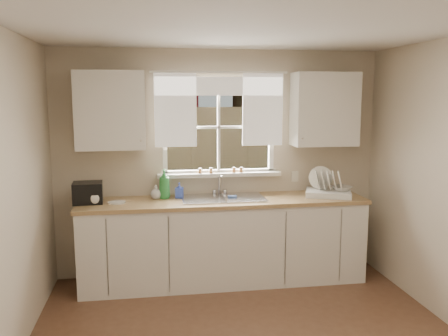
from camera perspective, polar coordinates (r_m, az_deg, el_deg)
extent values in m
cube|color=beige|center=(5.43, -0.58, -6.49)|extent=(3.60, 0.02, 1.15)
cube|color=beige|center=(5.25, -0.62, 12.26)|extent=(3.60, 0.02, 0.35)
cube|color=beige|center=(5.21, -13.80, 4.61)|extent=(1.20, 0.02, 1.00)
cube|color=beige|center=(5.56, 11.77, 4.92)|extent=(1.20, 0.02, 1.00)
cube|color=silver|center=(3.31, 4.71, 17.33)|extent=(3.60, 4.00, 0.02)
cube|color=white|center=(5.33, -0.63, -0.46)|extent=(1.30, 0.06, 0.05)
cube|color=white|center=(5.26, -0.64, 10.34)|extent=(1.30, 0.06, 0.05)
cube|color=white|center=(5.22, -7.19, 4.80)|extent=(0.05, 0.06, 1.05)
cube|color=white|center=(5.39, 5.71, 4.95)|extent=(0.05, 0.06, 1.05)
cube|color=white|center=(5.27, -0.64, 4.91)|extent=(0.03, 0.04, 1.00)
cube|color=white|center=(5.27, -0.64, 4.91)|extent=(1.20, 0.04, 0.03)
cube|color=white|center=(5.28, -0.53, -0.78)|extent=(1.38, 0.14, 0.04)
cylinder|color=white|center=(5.19, -0.51, 11.47)|extent=(1.50, 0.02, 0.02)
cube|color=white|center=(5.15, -5.86, 6.99)|extent=(0.45, 0.02, 0.80)
cube|color=white|center=(5.29, 4.67, 7.06)|extent=(0.45, 0.02, 0.80)
cube|color=white|center=(5.19, -0.53, 9.81)|extent=(1.40, 0.02, 0.20)
cube|color=white|center=(5.17, -0.05, -8.91)|extent=(3.00, 0.62, 0.87)
cube|color=#A88554|center=(5.05, -0.05, -3.99)|extent=(3.04, 0.65, 0.04)
cube|color=white|center=(5.03, -13.48, 6.76)|extent=(0.70, 0.33, 0.80)
cube|color=white|center=(5.37, 12.00, 6.92)|extent=(0.70, 0.33, 0.80)
cube|color=beige|center=(5.51, 8.53, -1.00)|extent=(0.08, 0.01, 0.12)
cylinder|color=brown|center=(5.23, -1.58, -0.31)|extent=(0.04, 0.04, 0.06)
cylinder|color=brown|center=(5.22, -2.89, -0.34)|extent=(0.04, 0.04, 0.06)
cylinder|color=brown|center=(5.29, 2.07, -0.21)|extent=(0.04, 0.04, 0.06)
cylinder|color=brown|center=(5.27, 1.22, -0.24)|extent=(0.04, 0.04, 0.06)
cube|color=#335421|center=(10.41, -4.64, -2.48)|extent=(20.00, 10.00, 0.02)
cube|color=#977853|center=(8.29, -3.65, 1.09)|extent=(8.00, 0.10, 1.80)
cube|color=maroon|center=(11.73, -11.16, 4.17)|extent=(3.00, 3.00, 2.20)
cube|color=black|center=(11.70, -11.34, 10.28)|extent=(3.20, 3.20, 0.30)
cylinder|color=#423021|center=(11.40, 1.94, 6.72)|extent=(0.36, 0.36, 3.20)
sphere|color=#214716|center=(11.57, 2.00, 18.69)|extent=(4.00, 4.00, 4.00)
cube|color=#B7B7BC|center=(5.09, -0.11, -4.57)|extent=(0.84, 0.46, 0.18)
cube|color=#B7B7BC|center=(5.07, -0.11, -3.64)|extent=(0.88, 0.50, 0.01)
cube|color=#B7B7BC|center=(5.08, -0.11, -3.92)|extent=(0.02, 0.41, 0.14)
cylinder|color=silver|center=(5.29, -0.53, -1.96)|extent=(0.03, 0.03, 0.22)
cylinder|color=silver|center=(5.20, -0.40, -0.93)|extent=(0.02, 0.18, 0.02)
sphere|color=silver|center=(5.30, -1.17, -2.82)|extent=(0.05, 0.05, 0.05)
sphere|color=silver|center=(5.32, 0.11, -2.78)|extent=(0.05, 0.05, 0.05)
cube|color=white|center=(5.32, 12.44, -2.96)|extent=(0.58, 0.51, 0.06)
cylinder|color=white|center=(5.39, 11.54, -1.15)|extent=(0.27, 0.16, 0.25)
cylinder|color=white|center=(5.30, 11.19, -1.42)|extent=(0.14, 0.23, 0.22)
cylinder|color=white|center=(5.30, 11.84, -1.44)|extent=(0.14, 0.23, 0.22)
cylinder|color=white|center=(5.30, 12.49, -1.46)|extent=(0.14, 0.23, 0.22)
cylinder|color=white|center=(5.30, 13.14, -1.48)|extent=(0.14, 0.23, 0.22)
cylinder|color=white|center=(5.30, 13.79, -1.50)|extent=(0.14, 0.23, 0.22)
imported|color=beige|center=(5.32, 13.96, -2.39)|extent=(0.26, 0.26, 0.05)
imported|color=#2D8A3E|center=(5.09, -7.19, -1.91)|extent=(0.15, 0.15, 0.32)
imported|color=blue|center=(5.11, -5.40, -2.69)|extent=(0.10, 0.10, 0.17)
imported|color=beige|center=(5.10, -8.19, -2.88)|extent=(0.12, 0.12, 0.15)
cylinder|color=silver|center=(4.99, -12.78, -4.06)|extent=(0.18, 0.18, 0.01)
imported|color=white|center=(4.97, -15.23, -3.65)|extent=(0.14, 0.14, 0.10)
cube|color=black|center=(5.04, -16.06, -2.87)|extent=(0.31, 0.27, 0.22)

